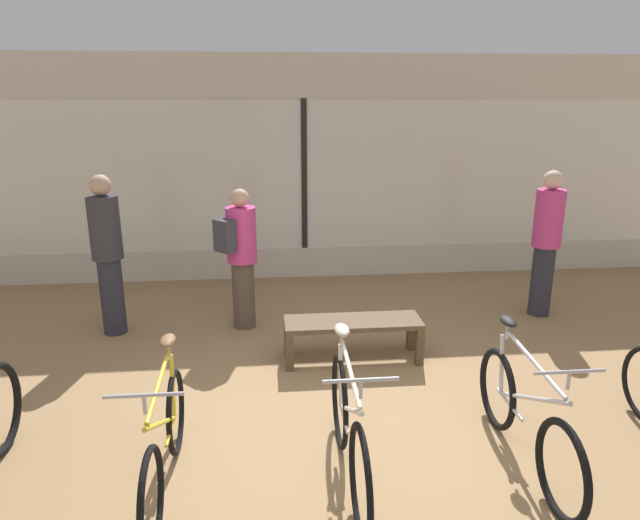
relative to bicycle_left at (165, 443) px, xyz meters
The scene contains 9 objects.
ground_plane 1.47m from the bicycle_left, 24.50° to the left, with size 24.00×24.00×0.00m, color #99754C.
shop_back_wall 5.09m from the bicycle_left, 74.80° to the left, with size 12.00×0.08×3.20m.
bicycle_left is the anchor object (origin of this frame).
bicycle_center 1.26m from the bicycle_left, ahead, with size 0.46×1.71×1.05m.
bicycle_right 2.58m from the bicycle_left, ahead, with size 0.46×1.73×1.02m.
display_bench 2.47m from the bicycle_left, 49.97° to the left, with size 1.40×0.44×0.44m.
customer_near_rack 5.07m from the bicycle_left, 35.52° to the left, with size 0.44×0.44×1.80m.
customer_by_window 3.09m from the bicycle_left, 110.10° to the left, with size 0.39×0.39×1.83m.
customer_mid_floor 2.95m from the bicycle_left, 81.51° to the left, with size 0.55×0.54×1.64m.
Camera 1 is at (-0.56, -4.05, 2.67)m, focal length 32.00 mm.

